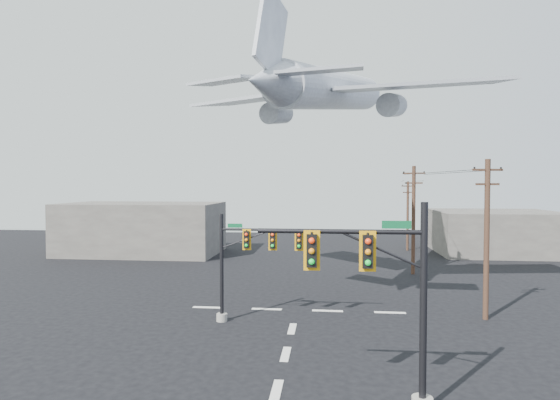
# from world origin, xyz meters

# --- Properties ---
(ground) EXTENTS (120.00, 120.00, 0.00)m
(ground) POSITION_xyz_m (0.00, 0.00, 0.00)
(ground) COLOR black
(ground) RESTS_ON ground
(lane_markings) EXTENTS (14.00, 21.20, 0.01)m
(lane_markings) POSITION_xyz_m (0.00, 5.33, 0.01)
(lane_markings) COLOR silver
(lane_markings) RESTS_ON ground
(signal_mast_near) EXTENTS (6.40, 0.84, 7.64)m
(signal_mast_near) POSITION_xyz_m (4.19, -1.26, 4.05)
(signal_mast_near) COLOR gray
(signal_mast_near) RESTS_ON ground
(signal_mast_far) EXTENTS (6.55, 0.71, 6.49)m
(signal_mast_far) POSITION_xyz_m (-2.76, 9.00, 3.68)
(signal_mast_far) COLOR gray
(signal_mast_far) RESTS_ON ground
(utility_pole_a) EXTENTS (1.93, 0.62, 9.79)m
(utility_pole_a) POSITION_xyz_m (11.62, 11.12, 5.12)
(utility_pole_a) COLOR #482D1F
(utility_pole_a) RESTS_ON ground
(utility_pole_b) EXTENTS (2.01, 0.36, 9.91)m
(utility_pole_b) POSITION_xyz_m (9.76, 25.32, 5.19)
(utility_pole_b) COLOR #482D1F
(utility_pole_b) RESTS_ON ground
(utility_pole_c) EXTENTS (1.65, 0.82, 8.59)m
(utility_pole_c) POSITION_xyz_m (11.78, 40.82, 4.49)
(utility_pole_c) COLOR #482D1F
(utility_pole_c) RESTS_ON ground
(power_lines) EXTENTS (3.72, 29.71, 0.59)m
(power_lines) POSITION_xyz_m (10.73, 25.97, 8.84)
(power_lines) COLOR black
(airliner) EXTENTS (24.42, 26.46, 7.14)m
(airliner) POSITION_xyz_m (2.28, 17.95, 15.40)
(airliner) COLOR silver
(building_left) EXTENTS (18.00, 10.00, 6.00)m
(building_left) POSITION_xyz_m (-20.00, 35.00, 3.00)
(building_left) COLOR #69645C
(building_left) RESTS_ON ground
(building_right) EXTENTS (14.00, 12.00, 5.00)m
(building_right) POSITION_xyz_m (22.00, 40.00, 2.50)
(building_right) COLOR #69645C
(building_right) RESTS_ON ground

